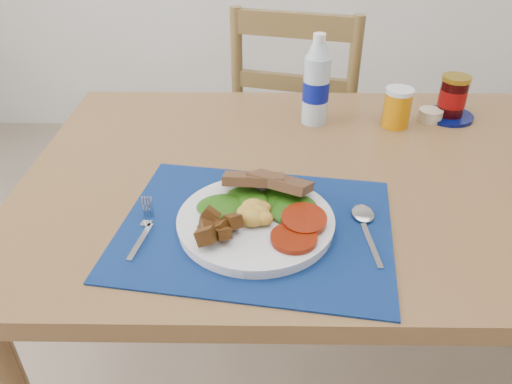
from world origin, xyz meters
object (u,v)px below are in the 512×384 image
juice_glass (397,109)px  water_bottle (316,85)px  chair_far (298,112)px  breakfast_plate (253,219)px  jam_on_saucer (452,100)px

juice_glass → water_bottle: bearing=173.7°
chair_far → water_bottle: (0.01, -0.43, 0.27)m
breakfast_plate → jam_on_saucer: (0.52, 0.50, 0.03)m
water_bottle → jam_on_saucer: water_bottle is taller
juice_glass → jam_on_saucer: jam_on_saucer is taller
chair_far → juice_glass: chair_far is taller
chair_far → breakfast_plate: (-0.14, -0.90, 0.19)m
water_bottle → jam_on_saucer: size_ratio=1.80×
water_bottle → juice_glass: (0.21, -0.02, -0.05)m
breakfast_plate → water_bottle: 0.50m
chair_far → breakfast_plate: bearing=95.7°
juice_glass → jam_on_saucer: (0.15, 0.05, 0.00)m
juice_glass → jam_on_saucer: bearing=18.2°
water_bottle → breakfast_plate: bearing=-108.1°
breakfast_plate → juice_glass: 0.57m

